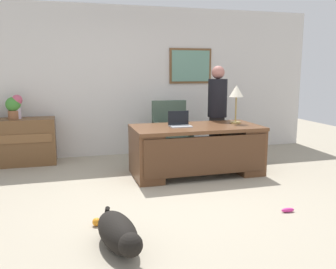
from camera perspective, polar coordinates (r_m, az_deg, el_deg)
ground_plane at (r=4.56m, az=1.30°, el=-9.96°), size 12.00×12.00×0.00m
back_wall at (r=6.81m, az=-5.04°, el=8.33°), size 7.00×0.16×2.70m
desk at (r=5.47m, az=4.55°, el=-2.13°), size 1.92×0.94×0.74m
credenza at (r=6.51m, az=-23.62°, el=-1.13°), size 1.44×0.50×0.77m
armchair at (r=6.30m, az=0.57°, el=0.14°), size 0.60×0.59×1.03m
person_standing at (r=6.17m, az=7.75°, el=3.31°), size 0.32×0.32×1.63m
dog_lying at (r=3.32m, az=-7.80°, el=-15.15°), size 0.41×0.88×0.30m
laptop at (r=5.38m, az=1.83°, el=1.89°), size 0.32×0.22×0.22m
desk_lamp at (r=5.75m, az=10.73°, el=6.36°), size 0.22×0.22×0.59m
vase_with_flowers at (r=6.41m, az=-22.68°, el=4.48°), size 0.17×0.17×0.39m
potted_plant at (r=6.42m, az=-23.21°, el=4.02°), size 0.24×0.24×0.36m
dog_toy_ball at (r=3.85m, az=-11.21°, el=-13.37°), size 0.09×0.09×0.09m
dog_toy_bone at (r=4.33m, az=18.38°, el=-11.24°), size 0.16×0.06×0.05m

